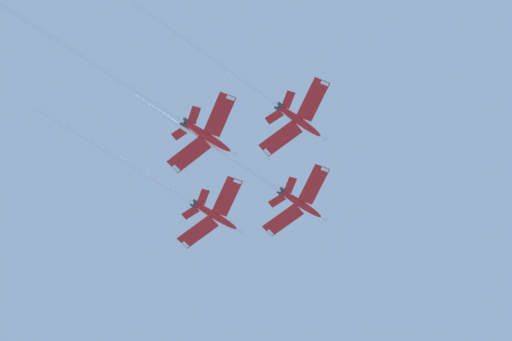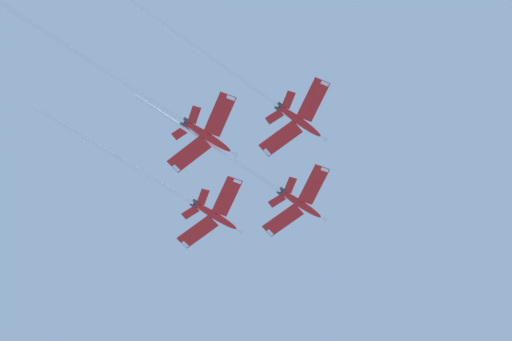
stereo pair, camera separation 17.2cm
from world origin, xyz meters
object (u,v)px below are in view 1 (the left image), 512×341
(jet_right_wing, at_px, (275,104))
(jet_left_wing, at_px, (177,193))
(jet_lead, at_px, (274,186))
(jet_slot, at_px, (154,102))

(jet_right_wing, bearing_deg, jet_left_wing, -121.35)
(jet_lead, xyz_separation_m, jet_left_wing, (3.44, -20.29, -2.07))
(jet_slot, bearing_deg, jet_lead, 141.81)
(jet_right_wing, height_order, jet_slot, jet_right_wing)
(jet_right_wing, relative_size, jet_slot, 0.84)
(jet_left_wing, bearing_deg, jet_slot, 2.62)
(jet_left_wing, bearing_deg, jet_lead, 99.61)
(jet_left_wing, relative_size, jet_slot, 0.87)
(jet_right_wing, bearing_deg, jet_lead, -167.79)
(jet_lead, height_order, jet_slot, jet_lead)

